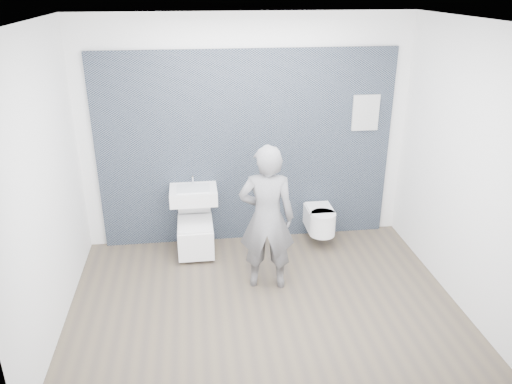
{
  "coord_description": "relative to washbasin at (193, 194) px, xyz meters",
  "views": [
    {
      "loc": [
        -0.65,
        -4.32,
        3.12
      ],
      "look_at": [
        0.0,
        0.6,
        1.0
      ],
      "focal_mm": 35.0,
      "sensor_mm": 36.0,
      "label": 1
    }
  ],
  "objects": [
    {
      "name": "room_shell",
      "position": [
        0.68,
        -1.23,
        1.0
      ],
      "size": [
        4.0,
        4.0,
        4.0
      ],
      "color": "white",
      "rests_on": "ground"
    },
    {
      "name": "ground",
      "position": [
        0.68,
        -1.23,
        -0.74
      ],
      "size": [
        4.0,
        4.0,
        0.0
      ],
      "primitive_type": "plane",
      "color": "brown",
      "rests_on": "ground"
    },
    {
      "name": "toilet_rounded",
      "position": [
        1.57,
        -0.07,
        -0.41
      ],
      "size": [
        0.32,
        0.55,
        0.3
      ],
      "color": "white",
      "rests_on": "ground"
    },
    {
      "name": "toilet_square",
      "position": [
        0.0,
        -0.09,
        -0.49
      ],
      "size": [
        0.42,
        0.61,
        0.78
      ],
      "color": "white",
      "rests_on": "ground"
    },
    {
      "name": "tile_wall",
      "position": [
        0.68,
        0.24,
        -0.74
      ],
      "size": [
        3.6,
        0.06,
        2.4
      ],
      "primitive_type": "cube",
      "color": "black",
      "rests_on": "ground"
    },
    {
      "name": "visitor",
      "position": [
        0.75,
        -0.9,
        0.07
      ],
      "size": [
        0.65,
        0.48,
        1.62
      ],
      "primitive_type": "imported",
      "rotation": [
        0.0,
        0.0,
        2.97
      ],
      "color": "slate",
      "rests_on": "ground"
    },
    {
      "name": "info_placard",
      "position": [
        2.13,
        0.2,
        -0.74
      ],
      "size": [
        0.33,
        0.03,
        0.44
      ],
      "primitive_type": "cube",
      "color": "white",
      "rests_on": "ground"
    },
    {
      "name": "washbasin",
      "position": [
        0.0,
        0.0,
        0.0
      ],
      "size": [
        0.56,
        0.42,
        0.42
      ],
      "color": "white",
      "rests_on": "ground"
    }
  ]
}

